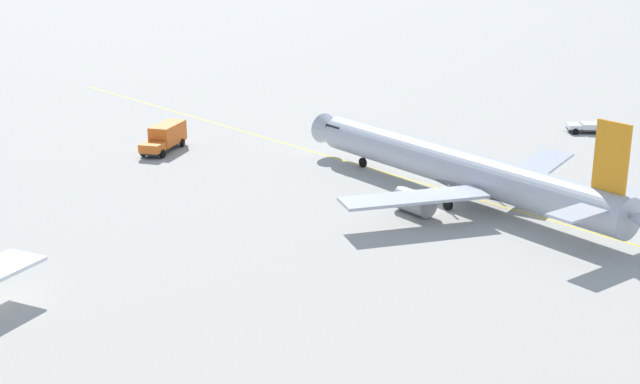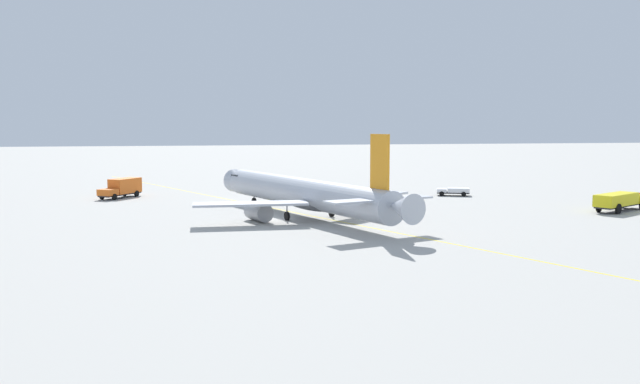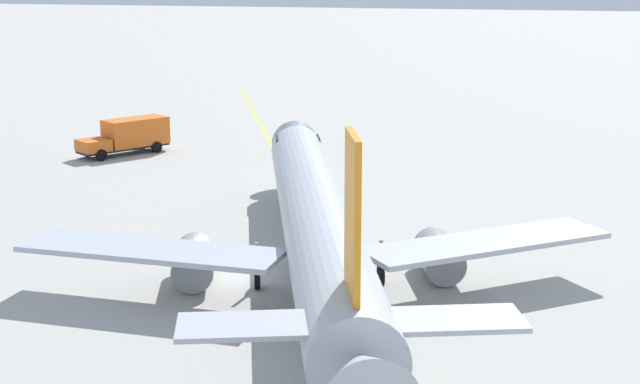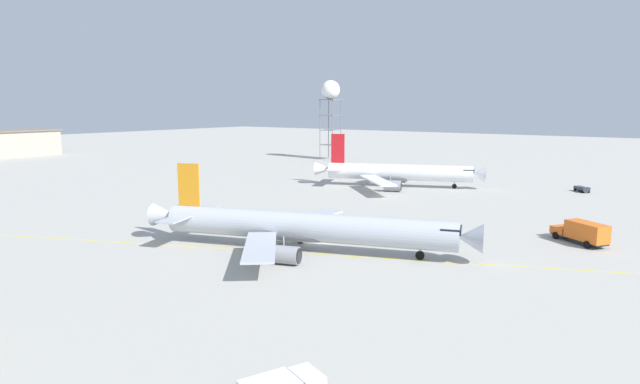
# 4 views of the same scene
# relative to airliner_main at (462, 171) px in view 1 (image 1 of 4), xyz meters

# --- Properties ---
(ground_plane) EXTENTS (600.00, 600.00, 0.00)m
(ground_plane) POSITION_rel_airliner_main_xyz_m (-5.14, -0.90, -2.96)
(ground_plane) COLOR #ADAAA3
(airliner_main) EXTENTS (29.51, 43.40, 10.88)m
(airliner_main) POSITION_rel_airliner_main_xyz_m (0.00, 0.00, 0.00)
(airliner_main) COLOR #B2B7C1
(airliner_main) RESTS_ON ground_plane
(catering_truck_truck) EXTENTS (6.68, 8.21, 3.10)m
(catering_truck_truck) POSITION_rel_airliner_main_xyz_m (-24.74, 29.04, -1.29)
(catering_truck_truck) COLOR #232326
(catering_truck_truck) RESTS_ON ground_plane
(pushback_tug_truck) EXTENTS (5.88, 4.33, 1.30)m
(pushback_tug_truck) POSITION_rel_airliner_main_xyz_m (29.34, 20.60, -2.15)
(pushback_tug_truck) COLOR #232326
(pushback_tug_truck) RESTS_ON ground_plane
(taxiway_centreline) EXTENTS (63.06, 148.23, 0.01)m
(taxiway_centreline) POSITION_rel_airliner_main_xyz_m (0.72, 2.07, -2.95)
(taxiway_centreline) COLOR yellow
(taxiway_centreline) RESTS_ON ground_plane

